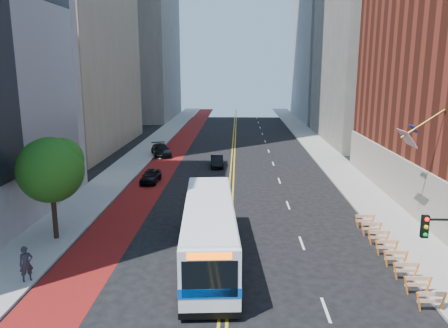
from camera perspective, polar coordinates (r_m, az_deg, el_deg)
The scene contains 15 objects.
ground at distance 23.45m, azimuth 0.13°, elevation -15.81°, with size 160.00×160.00×0.00m, color black.
sidewalk_left at distance 53.35m, azimuth -11.85°, elevation 0.24°, with size 4.00×140.00×0.15m, color gray.
sidewalk_right at distance 53.06m, azimuth 14.21°, elevation 0.06°, with size 4.00×140.00×0.15m, color gray.
bus_lane_paint at distance 52.58m, azimuth -7.72°, elevation 0.14°, with size 3.60×140.00×0.01m, color #630E0E.
center_line_inner at distance 51.85m, azimuth 0.94°, elevation 0.08°, with size 0.14×140.00×0.01m, color gold.
center_line_outer at distance 51.85m, azimuth 1.34°, elevation 0.08°, with size 0.14×140.00×0.01m, color gold.
lane_dashes at distance 59.83m, azimuth 5.85°, elevation 1.68°, with size 0.14×98.20×0.01m.
midrise_right_near at distance 72.75m, azimuth 20.93°, elevation 18.69°, with size 18.00×26.00×40.00m, color slate.
construction_barriers at distance 27.72m, azimuth 20.98°, elevation -10.51°, with size 1.42×10.91×1.00m.
street_tree at distance 29.86m, azimuth -21.60°, elevation -0.41°, with size 4.20×4.20×6.70m.
transit_bus at distance 25.67m, azimuth -1.93°, elevation -8.68°, with size 3.69×13.05×3.54m.
car_a at distance 43.71m, azimuth -9.55°, elevation -1.55°, with size 1.56×3.87×1.32m, color black.
car_b at distance 50.04m, azimuth -0.94°, elevation 0.41°, with size 1.42×4.07×1.34m, color black.
car_c at distance 56.76m, azimuth -8.23°, elevation 1.80°, with size 2.10×5.17×1.50m, color black.
pedestrian at distance 25.54m, azimuth -24.44°, elevation -11.79°, with size 0.69×0.45×1.90m, color black.
Camera 1 is at (0.63, -20.65, 11.09)m, focal length 35.00 mm.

